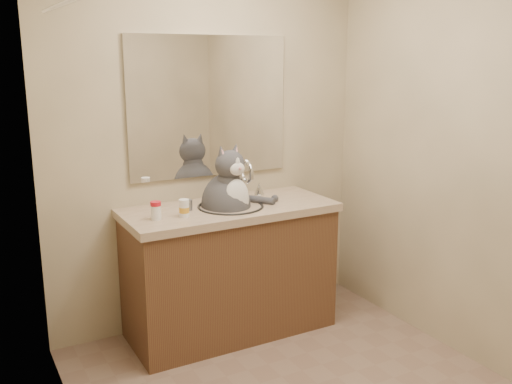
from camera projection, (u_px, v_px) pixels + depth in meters
room at (319, 180)px, 2.68m from camera, size 2.22×2.52×2.42m
vanity at (230, 267)px, 3.68m from camera, size 1.34×0.59×1.12m
mirror at (210, 107)px, 3.68m from camera, size 1.10×0.02×0.90m
shower_curtain at (91, 243)px, 2.31m from camera, size 0.02×1.30×1.93m
cat at (227, 201)px, 3.57m from camera, size 0.48×0.39×0.61m
pill_bottle_redcap at (156, 210)px, 3.28m from camera, size 0.08×0.08×0.11m
pill_bottle_orange at (184, 208)px, 3.33m from camera, size 0.08×0.08×0.10m
grey_canister at (189, 205)px, 3.48m from camera, size 0.05×0.05×0.07m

